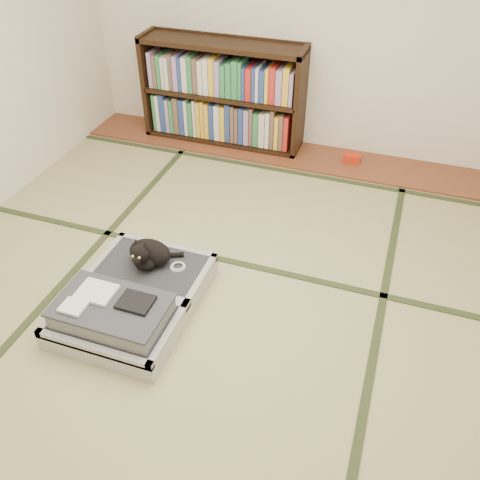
% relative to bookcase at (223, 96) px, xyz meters
% --- Properties ---
extents(floor, '(4.50, 4.50, 0.00)m').
position_rel_bookcase_xyz_m(floor, '(0.71, -2.07, -0.45)').
color(floor, tan).
rests_on(floor, ground).
extents(wood_strip, '(4.00, 0.50, 0.02)m').
position_rel_bookcase_xyz_m(wood_strip, '(0.71, -0.07, -0.44)').
color(wood_strip, brown).
rests_on(wood_strip, ground).
extents(red_item, '(0.16, 0.10, 0.07)m').
position_rel_bookcase_xyz_m(red_item, '(1.24, -0.04, -0.40)').
color(red_item, red).
rests_on(red_item, wood_strip).
extents(room_shell, '(4.50, 4.50, 4.50)m').
position_rel_bookcase_xyz_m(room_shell, '(0.71, -2.07, 1.01)').
color(room_shell, white).
rests_on(room_shell, ground).
extents(tatami_borders, '(4.00, 4.50, 0.01)m').
position_rel_bookcase_xyz_m(tatami_borders, '(0.71, -1.57, -0.45)').
color(tatami_borders, '#2D381E').
rests_on(tatami_borders, ground).
extents(bookcase, '(1.49, 0.34, 0.96)m').
position_rel_bookcase_xyz_m(bookcase, '(0.00, 0.00, 0.00)').
color(bookcase, black).
rests_on(bookcase, wood_strip).
extents(suitcase, '(0.72, 0.96, 0.28)m').
position_rel_bookcase_xyz_m(suitcase, '(0.27, -2.31, -0.35)').
color(suitcase, '#BAB9BF').
rests_on(suitcase, floor).
extents(cat, '(0.32, 0.32, 0.26)m').
position_rel_bookcase_xyz_m(cat, '(0.25, -2.02, -0.22)').
color(cat, black).
rests_on(cat, suitcase).
extents(cable_coil, '(0.10, 0.10, 0.02)m').
position_rel_bookcase_xyz_m(cable_coil, '(0.43, -1.98, -0.30)').
color(cable_coil, white).
rests_on(cable_coil, suitcase).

